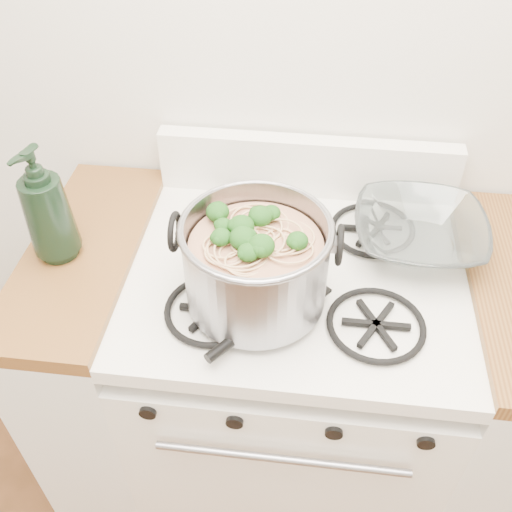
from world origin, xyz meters
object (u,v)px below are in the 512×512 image
Objects in this scene: gas_range at (289,387)px; spatula at (299,290)px; glass_bowl at (417,239)px; bottle at (45,205)px; stock_pot at (256,264)px.

spatula reaches higher than gas_range.
spatula is 0.32m from glass_bowl.
glass_bowl is 0.43× the size of bottle.
glass_bowl reaches higher than spatula.
stock_pot is at bearing 7.48° from bottle.
spatula is 1.11× the size of bottle.
stock_pot is at bearing -131.12° from spatula.
gas_range is 7.66× the size of glass_bowl.
glass_bowl is at bearing 26.35° from bottle.
stock_pot is 1.19× the size of bottle.
gas_range is 3.30× the size of bottle.
bottle reaches higher than spatula.
spatula is 0.57m from bottle.
gas_range is at bearing -159.49° from glass_bowl.
spatula is (0.01, -0.09, 0.50)m from gas_range.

